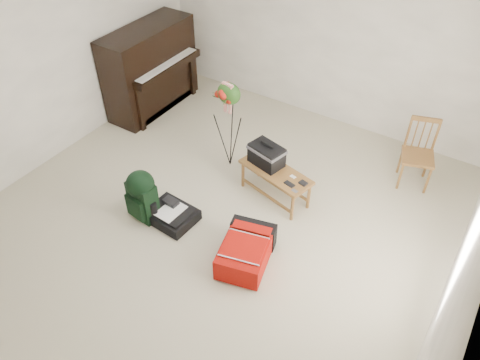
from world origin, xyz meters
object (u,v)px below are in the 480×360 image
Objects in this scene: green_backpack at (142,194)px; black_duffel at (172,214)px; piano at (151,70)px; bench at (268,161)px; flower_stand at (229,126)px; red_suitcase at (248,248)px; dining_chair at (419,154)px.

black_duffel is at bearing 30.92° from green_backpack.
piano is 2.59m from bench.
flower_stand reaches higher than bench.
green_backpack is (1.49, -1.92, -0.24)m from piano.
piano is 2.64× the size of black_duffel.
red_suitcase is (0.36, -1.00, -0.33)m from bench.
red_suitcase is (-1.07, -2.18, -0.26)m from dining_chair.
bench is at bearing 95.73° from red_suitcase.
piano reaches higher than black_duffel.
green_backpack is at bearing -92.32° from flower_stand.
flower_stand reaches higher than dining_chair.
black_duffel is (-2.12, -2.17, -0.34)m from dining_chair.
green_backpack is at bearing 170.96° from red_suitcase.
red_suitcase is 1.67m from flower_stand.
green_backpack reaches higher than black_duffel.
dining_chair is at bearing 51.09° from green_backpack.
red_suitcase is 1.36m from green_backpack.
bench is 1.11m from red_suitcase.
bench is 0.77× the size of flower_stand.
bench is at bearing -17.88° from piano.
green_backpack reaches higher than red_suitcase.
bench is 1.49m from green_backpack.
red_suitcase is (2.83, -1.79, -0.44)m from piano.
black_duffel is at bearing -110.73° from bench.
bench reaches higher than red_suitcase.
bench is at bearing 58.91° from black_duffel.
black_duffel is 0.46× the size of flower_stand.
black_duffel is (-1.05, 0.01, -0.08)m from red_suitcase.
flower_stand is at bearing 176.03° from bench.
piano is at bearing 138.22° from black_duffel.
black_duffel is 1.32m from flower_stand.
piano is at bearing 175.85° from bench.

